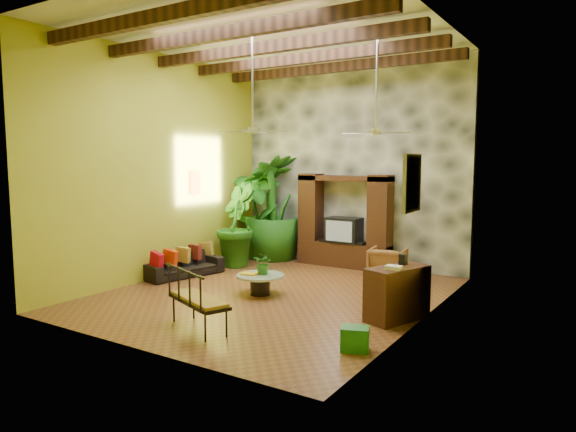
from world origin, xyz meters
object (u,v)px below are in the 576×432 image
Objects in this scene: iron_bench at (195,296)px; wicker_armchair at (388,264)px; side_console at (397,293)px; entertainment_center at (344,228)px; ceiling_fan_front at (253,120)px; green_bin at (355,339)px; sofa at (183,265)px; tall_plant_b at (235,225)px; ceiling_fan_back at (376,121)px; tall_plant_a at (256,213)px; coffee_table at (260,282)px; tall_plant_c at (274,208)px.

wicker_armchair is at bearing 97.20° from iron_bench.
entertainment_center is at bearing 148.60° from side_console.
green_bin is at bearing -28.14° from ceiling_fan_front.
sofa is 1.78m from tall_plant_b.
tall_plant_a is (-4.03, 1.56, -2.17)m from ceiling_fan_back.
ceiling_fan_back reaches higher than entertainment_center.
ceiling_fan_front is 1.97× the size of coffee_table.
ceiling_fan_front is 1.33× the size of iron_bench.
entertainment_center reaches higher than sofa.
sofa is 0.74× the size of tall_plant_a.
coffee_table is at bearing -86.09° from sofa.
tall_plant_c is at bearing 74.06° from tall_plant_b.
entertainment_center is 3.07× the size of wicker_armchair.
coffee_table is 2.35m from iron_bench.
coffee_table is 0.68× the size of iron_bench.
tall_plant_c is 6.89m from green_bin.
ceiling_fan_front is at bearing 122.48° from iron_bench.
entertainment_center is 1.29× the size of ceiling_fan_back.
tall_plant_b is (0.27, 1.58, 0.77)m from sofa.
tall_plant_b is 4.99m from iron_bench.
green_bin is at bearing 97.37° from wicker_armchair.
side_console is (2.85, -0.09, 0.19)m from coffee_table.
side_console is (1.19, -2.64, 0.09)m from wicker_armchair.
wicker_armchair is 3.67m from tall_plant_c.
ceiling_fan_front is 3.87m from tall_plant_b.
coffee_table is (2.43, -0.38, -0.01)m from sofa.
ceiling_fan_back is 4.83× the size of green_bin.
iron_bench is (-1.41, -3.68, -2.85)m from ceiling_fan_back.
tall_plant_a is at bearing 94.01° from tall_plant_b.
wicker_armchair is 0.28× the size of tall_plant_c.
ceiling_fan_front is 4.11m from side_console.
wicker_armchair is at bearing 135.08° from side_console.
sofa reaches higher than coffee_table.
iron_bench is (2.62, -5.24, -0.69)m from tall_plant_a.
ceiling_fan_front is 4.43m from tall_plant_a.
tall_plant_b is 3.02m from coffee_table.
tall_plant_c reaches higher than wicker_armchair.
sofa is 1.64× the size of side_console.
coffee_table is at bearing -142.42° from ceiling_fan_back.
tall_plant_c is at bearing 0.46° from sofa.
side_console is at bearing -30.88° from tall_plant_a.
iron_bench is at bearing -110.93° from ceiling_fan_back.
iron_bench reaches higher than coffee_table.
sofa is at bearing -99.65° from tall_plant_b.
tall_plant_c is (-2.01, -0.13, 0.42)m from entertainment_center.
tall_plant_a is 2.22× the size of side_console.
tall_plant_a is 0.51m from tall_plant_c.
iron_bench is (-1.26, -4.85, 0.19)m from wicker_armchair.
ceiling_fan_front is at bearing -93.24° from entertainment_center.
tall_plant_a is (-2.43, -0.38, 0.27)m from entertainment_center.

